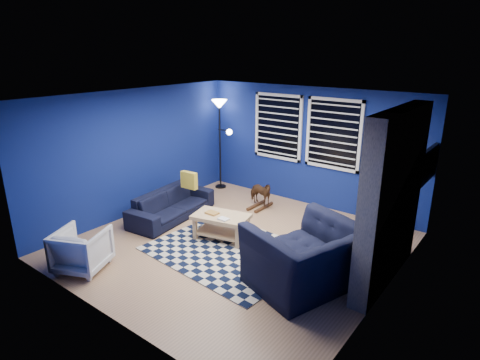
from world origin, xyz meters
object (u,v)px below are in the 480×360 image
at_px(rocking_horse, 260,193).
at_px(sofa, 172,205).
at_px(cabinet, 373,214).
at_px(coffee_table, 221,222).
at_px(armchair_big, 305,257).
at_px(armchair_bent, 82,249).
at_px(floor_lamp, 220,117).
at_px(tv, 427,165).

bearing_deg(rocking_horse, sofa, 149.38).
bearing_deg(cabinet, coffee_table, -149.69).
height_order(armchair_big, rocking_horse, armchair_big).
bearing_deg(coffee_table, armchair_bent, -116.55).
xyz_separation_m(rocking_horse, cabinet, (2.24, 0.52, -0.08)).
bearing_deg(floor_lamp, rocking_horse, -18.83).
bearing_deg(floor_lamp, cabinet, 0.16).
relative_size(armchair_bent, coffee_table, 0.67).
height_order(tv, cabinet, tv).
height_order(coffee_table, cabinet, cabinet).
distance_m(tv, armchair_bent, 5.65).
distance_m(tv, armchair_big, 2.73).
bearing_deg(armchair_bent, armchair_big, -175.65).
bearing_deg(cabinet, sofa, -166.34).
relative_size(cabinet, floor_lamp, 0.32).
height_order(tv, armchair_bent, tv).
relative_size(sofa, armchair_bent, 2.64).
bearing_deg(cabinet, armchair_bent, -142.75).
xyz_separation_m(sofa, floor_lamp, (-0.40, 2.00, 1.45)).
relative_size(tv, rocking_horse, 1.60).
distance_m(rocking_horse, coffee_table, 1.65).
height_order(tv, armchair_big, tv).
height_order(armchair_bent, coffee_table, armchair_bent).
relative_size(sofa, cabinet, 2.80).
relative_size(rocking_horse, floor_lamp, 0.30).
distance_m(armchair_big, coffee_table, 1.95).
relative_size(armchair_big, armchair_bent, 2.00).
bearing_deg(coffee_table, floor_lamp, 130.04).
height_order(armchair_big, floor_lamp, floor_lamp).
bearing_deg(cabinet, rocking_horse, 175.67).
xyz_separation_m(armchair_big, rocking_horse, (-2.19, 2.06, -0.13)).
xyz_separation_m(sofa, armchair_bent, (0.36, -2.19, 0.05)).
bearing_deg(sofa, tv, -72.65).
height_order(sofa, cabinet, cabinet).
bearing_deg(armchair_big, floor_lamp, -105.84).
bearing_deg(rocking_horse, floor_lamp, 76.89).
xyz_separation_m(armchair_bent, cabinet, (2.97, 4.20, -0.07)).
bearing_deg(armchair_big, armchair_bent, -42.02).
distance_m(sofa, floor_lamp, 2.50).
distance_m(armchair_big, cabinet, 2.59).
height_order(armchair_bent, cabinet, armchair_bent).
height_order(armchair_big, coffee_table, armchair_big).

